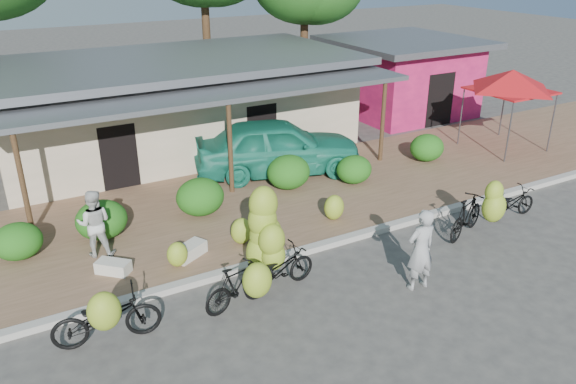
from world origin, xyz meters
name	(u,v)px	position (x,y,z in m)	size (l,w,h in m)	color
ground	(348,295)	(0.00, 0.00, 0.00)	(100.00, 100.00, 0.00)	#413F3D
sidewalk	(248,207)	(0.00, 5.00, 0.06)	(60.00, 6.00, 0.12)	#8A654A
curb	(301,252)	(0.00, 2.00, 0.07)	(60.00, 0.25, 0.15)	#A8A399
shop_main	(176,104)	(0.00, 10.93, 1.72)	(13.00, 8.50, 3.35)	beige
shop_pink	(402,75)	(10.50, 10.99, 1.67)	(6.00, 6.00, 3.25)	#DE2264
hedge_0	(18,241)	(-6.00, 4.94, 0.56)	(1.13, 1.02, 0.88)	#236316
hedge_1	(102,220)	(-4.04, 5.01, 0.62)	(1.28, 1.15, 1.00)	#236316
hedge_2	(200,197)	(-1.38, 5.09, 0.64)	(1.33, 1.19, 1.03)	#236316
hedge_3	(289,172)	(1.62, 5.51, 0.64)	(1.34, 1.20, 1.04)	#236316
hedge_4	(354,169)	(3.61, 4.88, 0.56)	(1.13, 1.01, 0.88)	#236316
hedge_5	(427,148)	(6.95, 5.29, 0.59)	(1.19, 1.07, 0.93)	#236316
red_canopy	(512,80)	(10.34, 4.98, 2.61)	(3.50, 3.50, 2.86)	#59595E
bike_far_left	(106,317)	(-4.87, 0.87, 0.60)	(2.10, 1.40, 1.48)	black
bike_left	(242,284)	(-2.19, 0.64, 0.60)	(1.69, 1.30, 1.31)	black
bike_center	(271,248)	(-1.23, 1.22, 0.90)	(1.89, 1.31, 2.26)	black
bike_right	(474,213)	(4.29, 0.63, 0.70)	(1.86, 1.43, 1.68)	black
bike_far_right	(512,203)	(6.09, 0.92, 0.43)	(1.67, 0.62, 0.87)	black
loose_banana_a	(177,254)	(-2.85, 2.76, 0.42)	(0.48, 0.41, 0.60)	#AEC731
loose_banana_b	(241,231)	(-1.11, 3.03, 0.46)	(0.54, 0.46, 0.68)	#AEC731
loose_banana_c	(334,207)	(1.64, 3.03, 0.47)	(0.56, 0.48, 0.70)	#AEC731
sack_near	(190,251)	(-2.47, 3.03, 0.27)	(0.85, 0.40, 0.30)	beige
sack_far	(113,267)	(-4.23, 3.20, 0.26)	(0.75, 0.38, 0.28)	beige
vendor	(421,250)	(1.50, -0.50, 0.95)	(0.69, 0.45, 1.89)	#999999
bystander	(94,223)	(-4.34, 4.20, 0.95)	(0.81, 0.63, 1.66)	silver
teal_van	(278,146)	(1.95, 6.79, 1.03)	(2.14, 5.32, 1.81)	#1C8065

